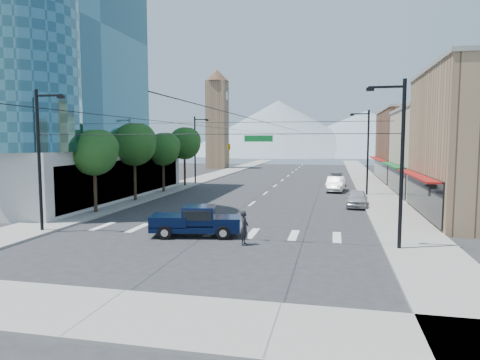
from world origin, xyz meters
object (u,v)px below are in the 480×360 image
(parked_car_far, at_px, (337,180))
(pickup_truck, at_px, (196,220))
(parked_car_mid, at_px, (336,184))
(parked_car_near, at_px, (357,199))
(pedestrian, at_px, (244,228))

(parked_car_far, bearing_deg, pickup_truck, -105.24)
(parked_car_mid, distance_m, parked_car_far, 6.99)
(pickup_truck, bearing_deg, parked_car_mid, 60.59)
(parked_car_near, xyz_separation_m, parked_car_far, (-1.63, 18.44, -0.04))
(pedestrian, height_order, parked_car_near, pedestrian)
(parked_car_near, bearing_deg, pickup_truck, -121.84)
(pedestrian, bearing_deg, pickup_truck, 68.66)
(parked_car_mid, height_order, parked_car_far, parked_car_mid)
(pedestrian, relative_size, parked_car_near, 0.44)
(parked_car_near, relative_size, parked_car_far, 0.90)
(pickup_truck, distance_m, pedestrian, 3.68)
(pedestrian, height_order, parked_car_far, pedestrian)
(pickup_truck, height_order, parked_car_mid, pickup_truck)
(pickup_truck, relative_size, parked_car_near, 1.32)
(pickup_truck, relative_size, parked_car_far, 1.18)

